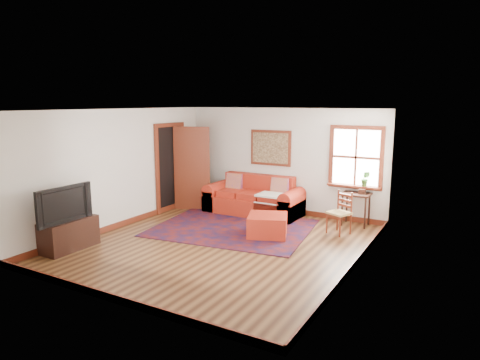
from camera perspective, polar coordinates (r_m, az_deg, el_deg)
The scene contains 13 objects.
ground at distance 8.15m, azimuth -2.44°, elevation -8.52°, with size 5.50×5.50×0.00m, color #3B1F0F.
room_envelope at distance 7.79m, azimuth -2.48°, elevation 3.08°, with size 5.04×5.54×2.52m.
window at distance 9.62m, azimuth 15.31°, elevation 2.09°, with size 1.18×0.20×1.38m.
doorway at distance 10.55m, azimuth -7.55°, elevation 1.75°, with size 0.89×1.08×2.14m.
framed_artwork at distance 10.30m, azimuth 4.09°, elevation 4.29°, with size 1.05×0.07×0.85m.
persian_rug at distance 9.11m, azimuth -0.97°, elevation -6.38°, with size 3.17×2.54×0.02m, color #58120C.
red_leather_sofa at distance 10.24m, azimuth 1.91°, elevation -2.82°, with size 2.32×0.96×0.91m.
red_ottoman at distance 8.57m, azimuth 3.68°, elevation -6.07°, with size 0.75×0.75×0.43m, color #AC2716.
side_table at distance 9.53m, azimuth 15.23°, elevation -2.43°, with size 0.59×0.44×0.71m.
ladder_back_chair at distance 8.90m, azimuth 13.30°, elevation -4.05°, with size 0.52×0.51×0.86m.
media_cabinet at distance 8.39m, azimuth -21.81°, elevation -6.73°, with size 0.46×1.01×0.56m, color black.
television at distance 8.13m, azimuth -22.82°, elevation -2.94°, with size 1.12×0.15×0.65m, color black.
candle_hurricane at distance 8.51m, azimuth -19.55°, elevation -3.80°, with size 0.12×0.12×0.18m.
Camera 1 is at (4.09, -6.54, 2.65)m, focal length 32.00 mm.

